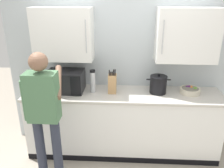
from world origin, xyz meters
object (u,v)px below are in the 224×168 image
at_px(knife_block, 112,83).
at_px(thermos_flask, 93,81).
at_px(stock_pot, 158,84).
at_px(fruit_bowl, 190,90).
at_px(person_figure, 44,111).
at_px(microwave_oven, 64,81).

distance_m(knife_block, thermos_flask, 0.27).
xyz_separation_m(stock_pot, knife_block, (-0.63, -0.02, 0.01)).
distance_m(fruit_bowl, person_figure, 1.93).
xyz_separation_m(knife_block, person_figure, (-0.72, -0.70, -0.07)).
bearing_deg(knife_block, stock_pot, 1.73).
distance_m(knife_block, fruit_bowl, 1.07).
xyz_separation_m(stock_pot, thermos_flask, (-0.89, -0.03, 0.04)).
bearing_deg(stock_pot, microwave_oven, -179.40).
bearing_deg(knife_block, microwave_oven, 179.57).
bearing_deg(person_figure, fruit_bowl, 22.16).
xyz_separation_m(knife_block, thermos_flask, (-0.27, -0.01, 0.03)).
height_order(fruit_bowl, person_figure, person_figure).
distance_m(thermos_flask, person_figure, 0.83).
bearing_deg(microwave_oven, knife_block, -0.43).
relative_size(thermos_flask, fruit_bowl, 1.18).
bearing_deg(thermos_flask, fruit_bowl, 1.78).
relative_size(knife_block, thermos_flask, 1.05).
height_order(microwave_oven, knife_block, knife_block).
height_order(knife_block, thermos_flask, knife_block).
relative_size(microwave_oven, thermos_flask, 2.19).
distance_m(microwave_oven, stock_pot, 1.30).
height_order(stock_pot, knife_block, knife_block).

